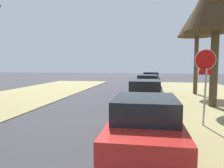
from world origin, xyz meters
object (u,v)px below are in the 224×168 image
at_px(street_tree_right_far, 197,21).
at_px(parked_sedan_green, 145,95).
at_px(parked_sedan_navy, 151,80).
at_px(parked_sedan_red, 145,127).
at_px(parked_sedan_black, 147,85).
at_px(stop_sign_far, 205,71).

height_order(street_tree_right_far, parked_sedan_green, street_tree_right_far).
bearing_deg(parked_sedan_green, parked_sedan_navy, 88.70).
xyz_separation_m(parked_sedan_red, parked_sedan_green, (-0.19, 6.21, 0.00)).
distance_m(street_tree_right_far, parked_sedan_black, 6.40).
distance_m(stop_sign_far, street_tree_right_far, 10.25).
height_order(parked_sedan_black, parked_sedan_navy, same).
height_order(parked_sedan_green, parked_sedan_navy, same).
bearing_deg(parked_sedan_red, parked_sedan_navy, 89.72).
bearing_deg(street_tree_right_far, parked_sedan_red, -106.42).
height_order(street_tree_right_far, parked_sedan_navy, street_tree_right_far).
relative_size(parked_sedan_red, parked_sedan_green, 1.00).
distance_m(street_tree_right_far, parked_sedan_green, 8.91).
height_order(street_tree_right_far, parked_sedan_red, street_tree_right_far).
bearing_deg(parked_sedan_navy, parked_sedan_red, -90.28).
xyz_separation_m(parked_sedan_black, parked_sedan_navy, (0.25, 6.53, 0.00)).
relative_size(street_tree_right_far, parked_sedan_red, 1.62).
xyz_separation_m(stop_sign_far, parked_sedan_black, (-2.34, 9.32, -1.46)).
height_order(parked_sedan_red, parked_sedan_navy, same).
xyz_separation_m(street_tree_right_far, parked_sedan_green, (-3.84, -6.18, -5.14)).
xyz_separation_m(street_tree_right_far, parked_sedan_black, (-3.81, -0.14, -5.14)).
relative_size(stop_sign_far, parked_sedan_black, 0.67).
bearing_deg(parked_sedan_green, parked_sedan_black, 89.69).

